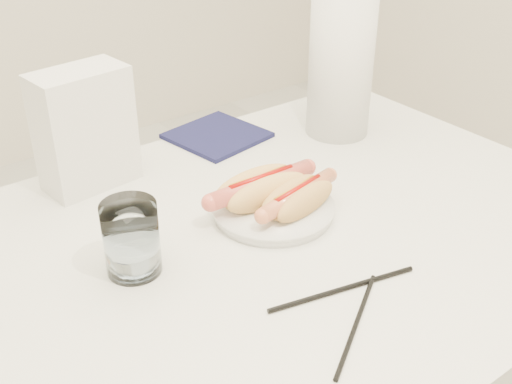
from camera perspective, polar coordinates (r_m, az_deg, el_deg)
table at (r=1.03m, az=-0.29°, el=-7.01°), size 1.20×0.80×0.75m
plate at (r=1.05m, az=1.53°, el=-1.67°), size 0.21×0.21×0.02m
hotdog_left at (r=1.04m, az=0.47°, el=0.31°), size 0.20×0.08×0.05m
hotdog_right at (r=1.02m, az=3.75°, el=-0.58°), size 0.17×0.09×0.05m
water_glass at (r=0.91m, az=-11.08°, el=-4.09°), size 0.08×0.08×0.11m
chopstick_near at (r=0.84m, az=8.95°, el=-11.53°), size 0.18×0.12×0.01m
chopstick_far at (r=0.90m, az=7.77°, el=-8.57°), size 0.22×0.06×0.01m
napkin_box at (r=1.13m, az=-15.05°, el=5.44°), size 0.17×0.11×0.21m
navy_napkin at (r=1.31m, az=-3.50°, el=5.07°), size 0.19×0.19×0.01m
paper_towel_roll at (r=1.30m, az=7.59°, el=11.18°), size 0.17×0.17×0.29m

